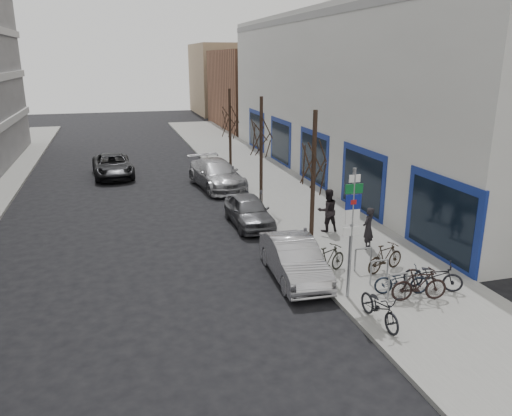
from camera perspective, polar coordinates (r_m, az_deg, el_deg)
ground at (r=15.11m, az=2.00°, el=-11.74°), size 120.00×120.00×0.00m
sidewalk_east at (r=25.24m, az=4.71°, el=0.30°), size 5.00×70.00×0.15m
commercial_building at (r=35.65m, az=20.89°, el=12.17°), size 20.00×32.00×10.00m
brick_building_far at (r=55.43m, az=2.07°, el=13.46°), size 12.00×14.00×8.00m
tan_building_far at (r=69.93m, az=-1.46°, el=14.56°), size 13.00×12.00×9.00m
highway_sign_pole at (r=14.98m, az=10.88°, el=-2.03°), size 0.55×0.10×4.20m
bike_rack at (r=16.76m, az=13.91°, el=-6.76°), size 0.66×2.26×0.83m
tree_near at (r=17.74m, az=6.67°, el=6.59°), size 1.80×1.80×5.50m
tree_mid at (r=23.80m, az=0.60°, el=9.28°), size 1.80×1.80×5.50m
tree_far at (r=30.04m, az=-3.01°, el=10.83°), size 1.80×1.80×5.50m
meter_front at (r=17.97m, az=5.61°, el=-3.80°), size 0.10×0.08×1.27m
meter_mid at (r=22.91m, az=0.58°, el=0.84°), size 0.10×0.08×1.27m
meter_back at (r=28.06m, az=-2.64°, el=3.81°), size 0.10×0.08×1.27m
bike_near_left at (r=14.35m, az=13.99°, el=-10.66°), size 0.66×1.90×1.14m
bike_near_right at (r=15.95m, az=18.18°, el=-8.27°), size 1.82×0.80×1.07m
bike_mid_curb at (r=16.23m, az=16.32°, el=-7.71°), size 1.78×0.93×1.04m
bike_mid_inner at (r=17.10m, az=8.26°, el=-5.87°), size 1.78×1.25×1.05m
bike_far_curb at (r=16.83m, az=19.61°, el=-7.00°), size 1.79×1.48×1.10m
bike_far_inner at (r=17.72m, az=14.56°, el=-5.48°), size 1.75×1.00×1.02m
parked_car_front at (r=16.98m, az=4.39°, el=-5.84°), size 1.67×4.27×1.38m
parked_car_mid at (r=22.22m, az=-0.83°, el=-0.31°), size 1.65×3.99×1.35m
parked_car_back at (r=28.81m, az=-4.52°, el=3.87°), size 2.88×5.72×1.59m
lane_car at (r=32.76m, az=-16.05°, el=4.66°), size 2.66×5.18×1.40m
pedestrian_near at (r=19.55m, az=12.69°, el=-2.27°), size 0.71×0.67×1.64m
pedestrian_far at (r=21.16m, az=8.17°, el=-0.23°), size 0.70×0.49×1.86m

